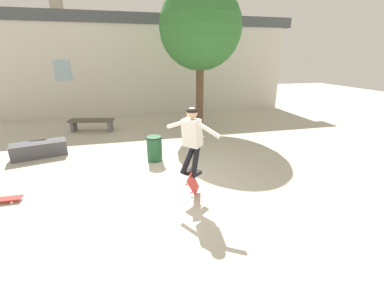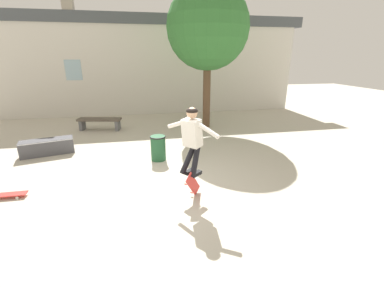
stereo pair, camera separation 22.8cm
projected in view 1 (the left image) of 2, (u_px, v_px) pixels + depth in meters
The scene contains 9 objects.
ground_plane at pixel (168, 196), 5.36m from camera, with size 40.00×40.00×0.00m, color beige.
building_backdrop at pixel (139, 64), 12.30m from camera, with size 15.62×0.52×5.88m.
tree_right at pixel (200, 28), 9.44m from camera, with size 3.06×3.06×5.30m.
park_bench at pixel (92, 123), 9.90m from camera, with size 1.71×0.79×0.47m.
skate_ledge at pixel (40, 149), 7.40m from camera, with size 1.50×0.82×0.45m.
trash_bin at pixel (154, 148), 7.09m from camera, with size 0.45×0.45×0.70m.
skater at pixel (192, 136), 4.91m from camera, with size 0.86×0.98×1.37m.
skateboard_flipping at pixel (193, 184), 5.18m from camera, with size 0.42×0.57×0.72m.
skateboard_resting at pixel (0, 200), 5.10m from camera, with size 0.79×0.23×0.08m.
Camera 1 is at (-0.65, -4.70, 2.77)m, focal length 24.00 mm.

